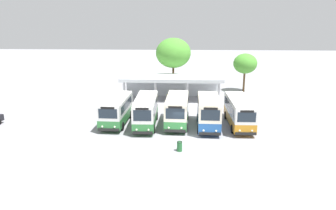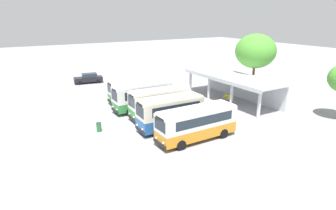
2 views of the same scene
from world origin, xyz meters
TOP-DOWN VIEW (x-y plane):
  - ground_plane at (0.00, 0.00)m, footprint 180.00×180.00m
  - city_bus_nearest_orange at (-7.63, 4.64)m, footprint 2.64×7.01m
  - city_bus_second_in_row at (-4.26, 4.05)m, footprint 2.34×7.20m
  - city_bus_middle_cream at (-0.89, 4.50)m, footprint 2.62×6.81m
  - city_bus_fourth_amber at (2.49, 3.80)m, footprint 2.49×6.68m
  - city_bus_fifth_blue at (5.86, 4.55)m, footprint 2.37×7.76m
  - terminal_canopy at (-1.86, 16.36)m, footprint 14.44×4.99m
  - waiting_chair_end_by_column at (-2.32, 15.21)m, footprint 0.45×0.45m
  - waiting_chair_second_from_end at (-1.70, 15.24)m, footprint 0.45×0.45m
  - waiting_chair_middle_seat at (-1.09, 15.15)m, footprint 0.45×0.45m
  - roadside_tree_behind_canopy at (-1.75, 19.58)m, footprint 5.34×5.34m
  - roadside_tree_east_of_canopy at (9.53, 21.18)m, footprint 3.70×3.70m
  - litter_bin_apron at (-0.53, -2.52)m, footprint 0.49×0.49m

SIDE VIEW (x-z plane):
  - ground_plane at x=0.00m, z-range 0.00..0.00m
  - litter_bin_apron at x=-0.53m, z-range 0.01..0.91m
  - waiting_chair_end_by_column at x=-2.32m, z-range 0.09..0.95m
  - waiting_chair_second_from_end at x=-1.70m, z-range 0.09..0.95m
  - waiting_chair_middle_seat at x=-1.09m, z-range 0.09..0.95m
  - city_bus_fifth_blue at x=5.86m, z-range 0.17..3.20m
  - city_bus_nearest_orange at x=-7.63m, z-range 0.17..3.21m
  - city_bus_second_in_row at x=-4.26m, z-range 0.17..3.38m
  - city_bus_middle_cream at x=-0.89m, z-range 0.17..3.39m
  - city_bus_fourth_amber at x=2.49m, z-range 0.17..3.48m
  - terminal_canopy at x=-1.86m, z-range 0.89..4.29m
  - roadside_tree_east_of_canopy at x=9.53m, z-range 1.47..7.61m
  - roadside_tree_behind_canopy at x=-1.75m, z-range 2.01..10.61m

